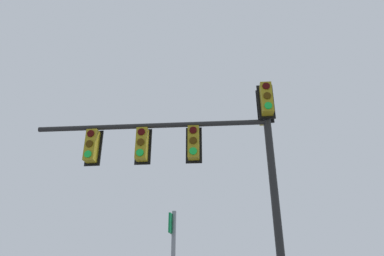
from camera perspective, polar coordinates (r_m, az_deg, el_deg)
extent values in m
cylinder|color=black|center=(8.72, 14.00, -14.68)|extent=(0.20, 0.20, 6.85)
cylinder|color=black|center=(9.59, -6.96, 0.36)|extent=(6.19, 1.98, 0.14)
cube|color=olive|center=(9.49, 12.31, 4.79)|extent=(0.37, 0.37, 0.90)
cube|color=black|center=(9.64, 12.19, 4.29)|extent=(0.43, 0.17, 1.04)
cylinder|color=#360503|center=(9.50, 12.26, 6.86)|extent=(0.20, 0.09, 0.20)
cylinder|color=#3C2703|center=(9.35, 12.43, 5.29)|extent=(0.20, 0.09, 0.20)
cylinder|color=green|center=(9.21, 12.59, 3.67)|extent=(0.20, 0.09, 0.20)
cube|color=olive|center=(10.02, 11.91, 3.10)|extent=(0.37, 0.37, 0.90)
cube|color=black|center=(9.87, 12.02, 3.56)|extent=(0.43, 0.17, 1.04)
cylinder|color=#360503|center=(10.30, 11.67, 4.15)|extent=(0.20, 0.09, 0.20)
cylinder|color=#3C2703|center=(10.16, 11.81, 2.67)|extent=(0.20, 0.09, 0.20)
cylinder|color=green|center=(10.03, 11.96, 1.15)|extent=(0.20, 0.09, 0.20)
cube|color=olive|center=(9.21, 0.26, -2.48)|extent=(0.38, 0.38, 0.90)
cube|color=black|center=(9.36, 0.32, -2.87)|extent=(0.43, 0.17, 1.04)
cylinder|color=#360503|center=(9.17, 0.19, -0.35)|extent=(0.20, 0.09, 0.20)
cylinder|color=#3C2703|center=(9.05, 0.19, -2.08)|extent=(0.20, 0.09, 0.20)
cylinder|color=green|center=(8.94, 0.19, -3.86)|extent=(0.20, 0.09, 0.20)
cube|color=olive|center=(9.41, -8.32, -2.71)|extent=(0.37, 0.37, 0.90)
cube|color=black|center=(9.56, -8.10, -3.09)|extent=(0.43, 0.16, 1.04)
cylinder|color=#360503|center=(9.38, -8.43, -0.63)|extent=(0.20, 0.08, 0.20)
cylinder|color=#3C2703|center=(9.26, -8.55, -2.33)|extent=(0.20, 0.08, 0.20)
cylinder|color=green|center=(9.15, -8.67, -4.06)|extent=(0.20, 0.08, 0.20)
cube|color=olive|center=(9.81, -16.37, -2.87)|extent=(0.36, 0.36, 0.90)
cube|color=black|center=(9.95, -16.00, -3.24)|extent=(0.44, 0.15, 1.04)
cylinder|color=#360503|center=(9.78, -16.53, -0.88)|extent=(0.20, 0.08, 0.20)
cylinder|color=#3C2703|center=(9.67, -16.74, -2.51)|extent=(0.20, 0.08, 0.20)
cylinder|color=green|center=(9.57, -16.96, -4.17)|extent=(0.20, 0.08, 0.20)
cube|color=#0C7238|center=(5.75, -3.43, -15.66)|extent=(0.10, 0.32, 0.31)
cube|color=white|center=(5.75, -3.58, -15.66)|extent=(0.06, 0.26, 0.25)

